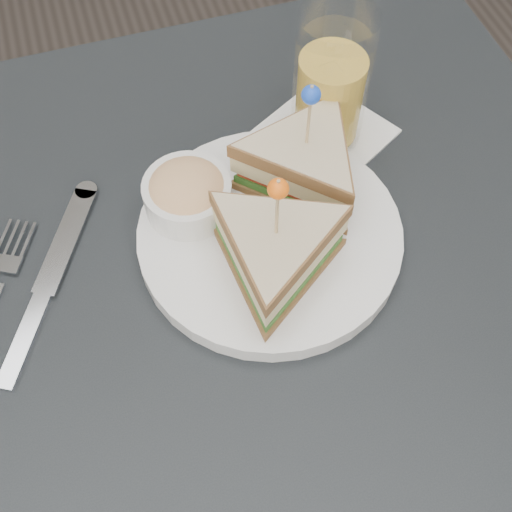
% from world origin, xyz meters
% --- Properties ---
extents(ground_plane, '(3.50, 3.50, 0.00)m').
position_xyz_m(ground_plane, '(0.00, 0.00, 0.00)').
color(ground_plane, '#3F3833').
extents(table, '(0.80, 0.80, 0.75)m').
position_xyz_m(table, '(0.00, 0.00, 0.67)').
color(table, black).
rests_on(table, ground).
extents(plate_meal, '(0.30, 0.29, 0.15)m').
position_xyz_m(plate_meal, '(0.04, 0.06, 0.79)').
color(plate_meal, white).
rests_on(plate_meal, table).
extents(cutlery_knife, '(0.13, 0.21, 0.01)m').
position_xyz_m(cutlery_knife, '(-0.18, 0.07, 0.75)').
color(cutlery_knife, silver).
rests_on(cutlery_knife, table).
extents(drink_set, '(0.17, 0.17, 0.16)m').
position_xyz_m(drink_set, '(0.14, 0.17, 0.82)').
color(drink_set, white).
rests_on(drink_set, table).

